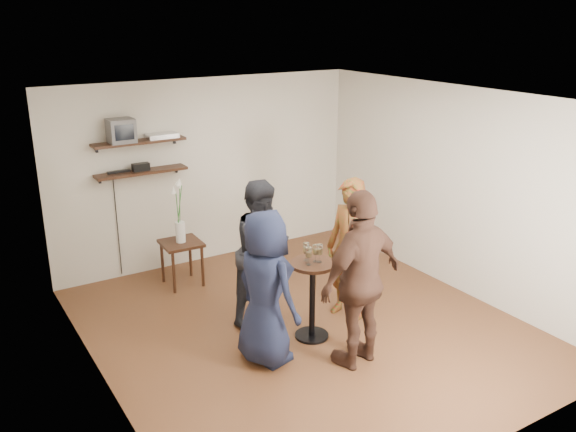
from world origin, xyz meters
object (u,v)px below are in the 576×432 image
object	(u,v)px
drinks_table	(312,290)
person_plaid	(350,249)
person_navy	(265,288)
side_table	(181,249)
dvd_deck	(162,136)
radio	(141,167)
crt_monitor	(121,131)
person_dark	(263,252)
person_brown	(361,279)

from	to	relation	value
drinks_table	person_plaid	bearing A→B (deg)	16.95
person_navy	side_table	bearing A→B (deg)	-11.63
person_plaid	drinks_table	bearing A→B (deg)	-90.00
dvd_deck	person_navy	xyz separation A→B (m)	(-0.02, -2.74, -1.08)
dvd_deck	side_table	bearing A→B (deg)	-93.52
dvd_deck	radio	world-z (taller)	dvd_deck
crt_monitor	dvd_deck	bearing A→B (deg)	0.00
drinks_table	person_plaid	world-z (taller)	person_plaid
crt_monitor	person_dark	size ratio (longest dim) A/B	0.19
dvd_deck	person_plaid	xyz separation A→B (m)	(1.29, -2.40, -1.06)
person_dark	person_brown	bearing A→B (deg)	-95.30
drinks_table	person_dark	distance (m)	0.73
person_brown	person_plaid	bearing A→B (deg)	-131.88
person_plaid	person_navy	bearing A→B (deg)	-92.53
person_brown	radio	bearing A→B (deg)	-82.42
person_navy	person_brown	distance (m)	0.96
dvd_deck	person_brown	size ratio (longest dim) A/B	0.22
person_navy	person_dark	bearing A→B (deg)	-40.30
drinks_table	person_brown	xyz separation A→B (m)	(0.13, -0.67, 0.35)
radio	person_navy	distance (m)	2.84
drinks_table	person_brown	size ratio (longest dim) A/B	0.48
radio	person_dark	world-z (taller)	person_dark
crt_monitor	person_plaid	world-z (taller)	crt_monitor
side_table	dvd_deck	bearing A→B (deg)	86.48
person_navy	person_plaid	bearing A→B (deg)	-87.47
crt_monitor	person_navy	distance (m)	3.03
radio	drinks_table	world-z (taller)	radio
crt_monitor	side_table	distance (m)	1.69
person_plaid	person_dark	world-z (taller)	person_dark
radio	person_dark	bearing A→B (deg)	-70.25
drinks_table	person_plaid	xyz separation A→B (m)	(0.65, 0.20, 0.26)
radio	person_navy	world-z (taller)	person_navy
radio	side_table	size ratio (longest dim) A/B	0.37
person_dark	side_table	bearing A→B (deg)	85.47
dvd_deck	drinks_table	bearing A→B (deg)	-76.15
drinks_table	person_dark	size ratio (longest dim) A/B	0.53
person_dark	radio	bearing A→B (deg)	88.45
side_table	person_navy	distance (m)	2.21
radio	person_brown	xyz separation A→B (m)	(1.08, -3.27, -0.60)
crt_monitor	person_plaid	bearing A→B (deg)	-52.81
side_table	person_brown	xyz separation A→B (m)	(0.80, -2.72, 0.42)
person_navy	person_brown	xyz separation A→B (m)	(0.79, -0.53, 0.11)
side_table	person_plaid	xyz separation A→B (m)	(1.32, -1.85, 0.34)
drinks_table	dvd_deck	bearing A→B (deg)	103.85
crt_monitor	person_navy	world-z (taller)	crt_monitor
person_dark	person_brown	xyz separation A→B (m)	(0.37, -1.30, 0.08)
dvd_deck	side_table	size ratio (longest dim) A/B	0.67
crt_monitor	radio	distance (m)	0.55
dvd_deck	person_dark	distance (m)	2.26
radio	person_dark	xyz separation A→B (m)	(0.71, -1.97, -0.67)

